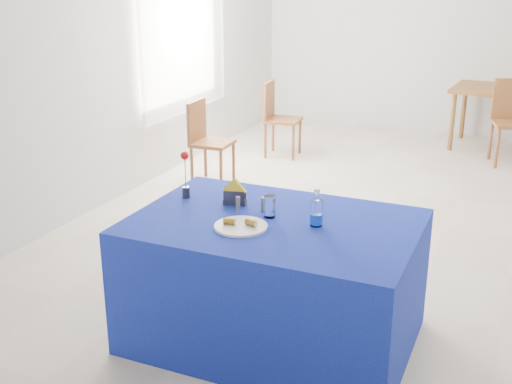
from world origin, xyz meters
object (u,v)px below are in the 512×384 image
at_px(chair_win_a, 205,136).
at_px(water_bottle, 316,214).
at_px(chair_win_b, 277,114).
at_px(chair_bg_left, 512,115).
at_px(plate, 241,226).
at_px(blue_table, 274,281).
at_px(oak_table, 512,95).

bearing_deg(chair_win_a, water_bottle, -143.71).
height_order(chair_win_a, chair_win_b, chair_win_b).
distance_m(water_bottle, chair_bg_left, 4.61).
bearing_deg(plate, chair_win_a, 121.48).
bearing_deg(chair_win_b, water_bottle, -161.64).
relative_size(plate, chair_win_a, 0.35).
height_order(water_bottle, chair_bg_left, water_bottle).
height_order(plate, chair_bg_left, chair_bg_left).
xyz_separation_m(blue_table, oak_table, (1.01, 5.13, 0.30)).
relative_size(plate, blue_table, 0.19).
xyz_separation_m(plate, blue_table, (0.13, 0.17, -0.39)).
height_order(plate, oak_table, plate).
bearing_deg(blue_table, chair_bg_left, 76.82).
relative_size(plate, chair_win_b, 0.34).
xyz_separation_m(plate, chair_bg_left, (1.19, 4.72, -0.22)).
xyz_separation_m(plate, oak_table, (1.14, 5.30, -0.09)).
relative_size(blue_table, chair_win_b, 1.83).
bearing_deg(plate, chair_win_b, 109.06).
bearing_deg(chair_win_a, plate, -151.17).
xyz_separation_m(oak_table, chair_bg_left, (0.05, -0.58, -0.13)).
bearing_deg(water_bottle, oak_table, 81.38).
height_order(oak_table, chair_bg_left, chair_bg_left).
xyz_separation_m(plate, water_bottle, (0.37, 0.20, 0.06)).
xyz_separation_m(blue_table, chair_win_a, (-1.78, 2.52, 0.11)).
xyz_separation_m(plate, chair_win_a, (-1.65, 2.70, -0.28)).
xyz_separation_m(water_bottle, oak_table, (0.77, 5.10, -0.15)).
distance_m(chair_bg_left, chair_win_a, 3.49).
bearing_deg(oak_table, chair_bg_left, -84.83).
height_order(blue_table, chair_win_a, chair_win_a).
distance_m(water_bottle, oak_table, 5.16).
distance_m(oak_table, chair_win_a, 3.82).
height_order(blue_table, oak_table, blue_table).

